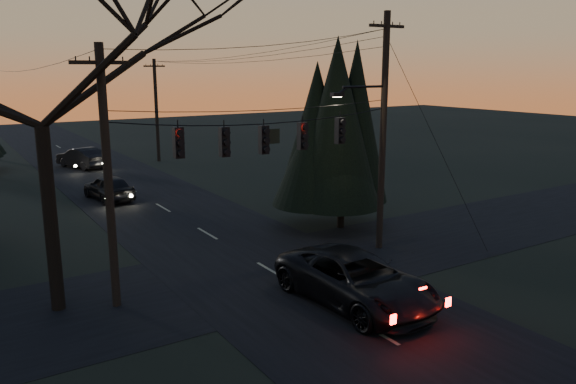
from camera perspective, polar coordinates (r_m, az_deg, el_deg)
main_road at (r=30.68m, az=-11.29°, el=-2.36°), size 8.00×120.00×0.02m
cross_road at (r=22.05m, az=-1.68°, el=-8.04°), size 60.00×7.00×0.02m
utility_pole_right at (r=25.14m, az=9.21°, el=-5.61°), size 5.00×0.30×10.00m
utility_pole_left at (r=19.90m, az=-16.98°, el=-10.97°), size 1.80×0.30×8.50m
utility_pole_far_r at (r=49.10m, az=-12.97°, el=3.08°), size 1.80×0.30×8.50m
span_signal_assembly at (r=20.68m, az=-2.34°, el=5.54°), size 11.50×0.44×1.59m
bare_tree_left at (r=18.75m, az=-24.40°, el=13.40°), size 11.30×11.30×11.99m
evergreen_right at (r=27.11m, az=5.55°, el=6.43°), size 4.80×4.80×8.62m
suv_near at (r=19.01m, az=6.90°, el=-8.84°), size 3.14×6.27×1.70m
sedan_oncoming_a at (r=35.18m, az=-17.76°, el=0.43°), size 2.35×4.63×1.51m
sedan_oncoming_b at (r=47.31m, az=-20.23°, el=3.27°), size 3.24×5.18×1.61m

